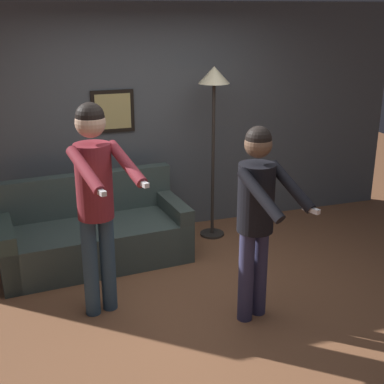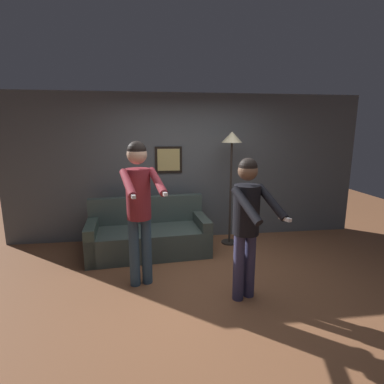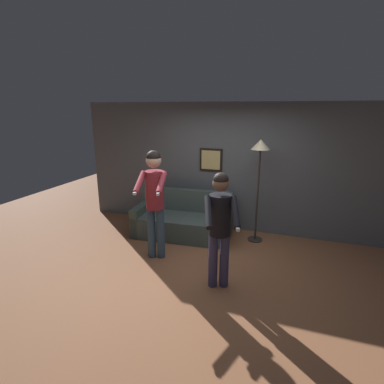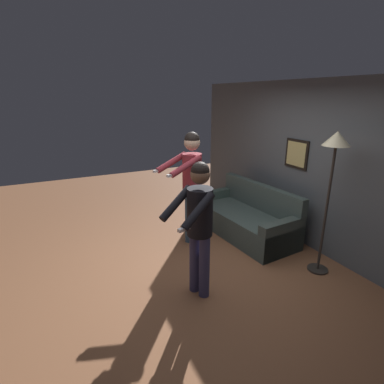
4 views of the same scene
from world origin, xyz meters
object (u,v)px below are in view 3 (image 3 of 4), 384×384
at_px(torchiere_lamp, 260,157).
at_px(couch, 183,222).
at_px(person_standing_right, 220,221).
at_px(person_standing_left, 154,194).

bearing_deg(torchiere_lamp, couch, -170.55).
bearing_deg(torchiere_lamp, person_standing_right, -99.01).
height_order(person_standing_left, person_standing_right, person_standing_left).
xyz_separation_m(torchiere_lamp, person_standing_left, (-1.50, -1.27, -0.49)).
xyz_separation_m(torchiere_lamp, person_standing_right, (-0.28, -1.76, -0.62)).
relative_size(torchiere_lamp, person_standing_left, 1.06).
relative_size(person_standing_left, person_standing_right, 1.10).
height_order(couch, person_standing_right, person_standing_right).
xyz_separation_m(person_standing_left, person_standing_right, (1.22, -0.49, -0.13)).
bearing_deg(torchiere_lamp, person_standing_left, -139.68).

